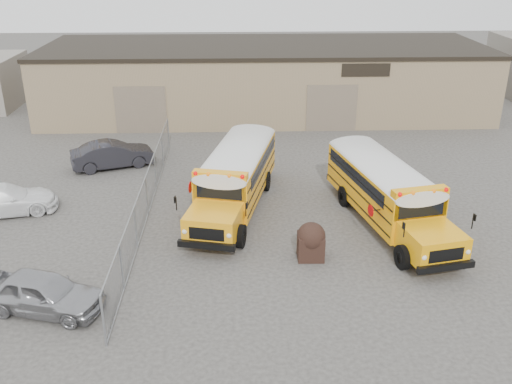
{
  "coord_description": "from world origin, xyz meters",
  "views": [
    {
      "loc": [
        -2.01,
        -19.93,
        11.05
      ],
      "look_at": [
        -1.25,
        1.7,
        1.6
      ],
      "focal_mm": 40.0,
      "sensor_mm": 36.0,
      "label": 1
    }
  ],
  "objects_px": {
    "school_bus_left": "(259,135)",
    "car_silver": "(43,293)",
    "tarp_bundle": "(311,240)",
    "car_dark": "(113,155)",
    "school_bus_right": "(338,147)",
    "car_white": "(3,200)"
  },
  "relations": [
    {
      "from": "school_bus_left",
      "to": "tarp_bundle",
      "type": "xyz_separation_m",
      "value": [
        1.57,
        -10.44,
        -0.81
      ]
    },
    {
      "from": "car_silver",
      "to": "car_dark",
      "type": "bearing_deg",
      "value": 16.73
    },
    {
      "from": "school_bus_left",
      "to": "car_dark",
      "type": "bearing_deg",
      "value": -176.96
    },
    {
      "from": "car_silver",
      "to": "school_bus_left",
      "type": "bearing_deg",
      "value": -13.65
    },
    {
      "from": "car_white",
      "to": "tarp_bundle",
      "type": "bearing_deg",
      "value": -123.01
    },
    {
      "from": "car_silver",
      "to": "car_white",
      "type": "xyz_separation_m",
      "value": [
        -4.03,
        7.5,
        -0.02
      ]
    },
    {
      "from": "school_bus_left",
      "to": "car_dark",
      "type": "xyz_separation_m",
      "value": [
        -7.82,
        -0.42,
        -0.86
      ]
    },
    {
      "from": "car_silver",
      "to": "car_white",
      "type": "relative_size",
      "value": 0.88
    },
    {
      "from": "car_white",
      "to": "car_dark",
      "type": "bearing_deg",
      "value": -48.15
    },
    {
      "from": "car_silver",
      "to": "car_white",
      "type": "height_order",
      "value": "car_silver"
    },
    {
      "from": "school_bus_left",
      "to": "car_silver",
      "type": "height_order",
      "value": "school_bus_left"
    },
    {
      "from": "tarp_bundle",
      "to": "car_dark",
      "type": "distance_m",
      "value": 13.73
    },
    {
      "from": "school_bus_left",
      "to": "car_white",
      "type": "bearing_deg",
      "value": -152.5
    },
    {
      "from": "tarp_bundle",
      "to": "car_silver",
      "type": "distance_m",
      "value": 9.61
    },
    {
      "from": "tarp_bundle",
      "to": "car_white",
      "type": "bearing_deg",
      "value": 161.4
    },
    {
      "from": "school_bus_left",
      "to": "school_bus_right",
      "type": "xyz_separation_m",
      "value": [
        3.99,
        -1.95,
        -0.02
      ]
    },
    {
      "from": "car_dark",
      "to": "car_silver",
      "type": "bearing_deg",
      "value": 161.29
    },
    {
      "from": "school_bus_left",
      "to": "school_bus_right",
      "type": "bearing_deg",
      "value": -26.07
    },
    {
      "from": "school_bus_right",
      "to": "car_silver",
      "type": "xyz_separation_m",
      "value": [
        -11.51,
        -11.57,
        -0.87
      ]
    },
    {
      "from": "school_bus_right",
      "to": "school_bus_left",
      "type": "bearing_deg",
      "value": 153.93
    },
    {
      "from": "school_bus_right",
      "to": "car_white",
      "type": "height_order",
      "value": "school_bus_right"
    },
    {
      "from": "school_bus_right",
      "to": "tarp_bundle",
      "type": "bearing_deg",
      "value": -105.88
    }
  ]
}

